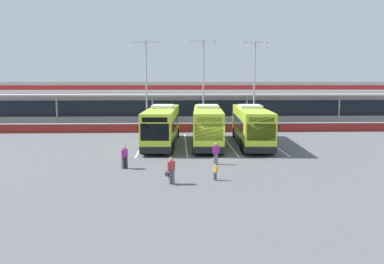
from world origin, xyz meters
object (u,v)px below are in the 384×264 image
at_px(lamp_post_east, 254,79).
at_px(coach_bus_left_centre, 207,126).
at_px(pedestrian_in_dark_coat, 125,156).
at_px(lamp_post_west, 146,79).
at_px(pedestrian_child, 215,172).
at_px(coach_bus_leftmost, 162,126).
at_px(pedestrian_with_handbag, 171,170).
at_px(coach_bus_centre, 251,126).
at_px(pedestrian_near_bin, 216,153).
at_px(lamp_post_centre, 203,79).

bearing_deg(lamp_post_east, coach_bus_left_centre, -120.08).
distance_m(pedestrian_in_dark_coat, lamp_post_west, 22.19).
relative_size(pedestrian_in_dark_coat, pedestrian_child, 1.61).
bearing_deg(coach_bus_leftmost, pedestrian_in_dark_coat, -102.86).
distance_m(lamp_post_west, lamp_post_east, 13.53).
xyz_separation_m(pedestrian_with_handbag, lamp_post_east, (10.02, 25.56, 5.43)).
bearing_deg(lamp_post_east, lamp_post_west, 179.66).
bearing_deg(lamp_post_east, coach_bus_centre, -102.23).
height_order(pedestrian_in_dark_coat, pedestrian_near_bin, same).
bearing_deg(lamp_post_west, lamp_post_east, -0.34).
distance_m(coach_bus_centre, pedestrian_child, 13.84).
bearing_deg(pedestrian_with_handbag, pedestrian_near_bin, 58.36).
distance_m(coach_bus_leftmost, pedestrian_in_dark_coat, 10.12).
relative_size(pedestrian_in_dark_coat, lamp_post_west, 0.15).
bearing_deg(lamp_post_west, coach_bus_centre, -47.44).
bearing_deg(coach_bus_left_centre, lamp_post_west, 119.86).
height_order(coach_bus_centre, lamp_post_east, lamp_post_east).
height_order(coach_bus_left_centre, lamp_post_east, lamp_post_east).
height_order(lamp_post_west, lamp_post_east, same).
relative_size(coach_bus_left_centre, pedestrian_with_handbag, 7.58).
distance_m(pedestrian_child, pedestrian_near_bin, 4.53).
height_order(coach_bus_leftmost, coach_bus_centre, same).
relative_size(coach_bus_left_centre, lamp_post_west, 1.12).
height_order(pedestrian_in_dark_coat, lamp_post_west, lamp_post_west).
height_order(coach_bus_centre, pedestrian_near_bin, coach_bus_centre).
bearing_deg(lamp_post_centre, pedestrian_with_handbag, -98.26).
relative_size(lamp_post_west, lamp_post_east, 1.00).
xyz_separation_m(coach_bus_left_centre, pedestrian_with_handbag, (-3.25, -13.87, -0.93)).
bearing_deg(coach_bus_leftmost, lamp_post_centre, 65.86).
height_order(lamp_post_centre, lamp_post_east, same).
bearing_deg(coach_bus_centre, lamp_post_centre, 110.42).
xyz_separation_m(pedestrian_with_handbag, pedestrian_in_dark_coat, (-3.34, 4.12, 0.02)).
xyz_separation_m(coach_bus_left_centre, pedestrian_near_bin, (-0.02, -8.63, -0.91)).
bearing_deg(pedestrian_near_bin, pedestrian_child, -96.11).
bearing_deg(lamp_post_centre, coach_bus_left_centre, -91.49).
xyz_separation_m(pedestrian_child, pedestrian_near_bin, (0.48, 4.49, 0.33)).
height_order(coach_bus_leftmost, pedestrian_with_handbag, coach_bus_leftmost).
bearing_deg(coach_bus_centre, pedestrian_in_dark_coat, -138.42).
xyz_separation_m(coach_bus_leftmost, pedestrian_near_bin, (4.33, -8.72, -0.91)).
bearing_deg(lamp_post_centre, lamp_post_east, 11.30).
bearing_deg(coach_bus_leftmost, coach_bus_centre, -1.68).
bearing_deg(lamp_post_west, lamp_post_centre, -11.11).
bearing_deg(pedestrian_in_dark_coat, pedestrian_child, -29.03).
xyz_separation_m(coach_bus_centre, pedestrian_with_handbag, (-7.45, -13.70, -0.93)).
distance_m(pedestrian_in_dark_coat, pedestrian_child, 6.97).
height_order(pedestrian_in_dark_coat, lamp_post_east, lamp_post_east).
bearing_deg(pedestrian_with_handbag, lamp_post_centre, 81.74).
bearing_deg(pedestrian_near_bin, lamp_post_east, 71.51).
relative_size(coach_bus_centre, pedestrian_with_handbag, 7.58).
height_order(pedestrian_child, lamp_post_west, lamp_post_west).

